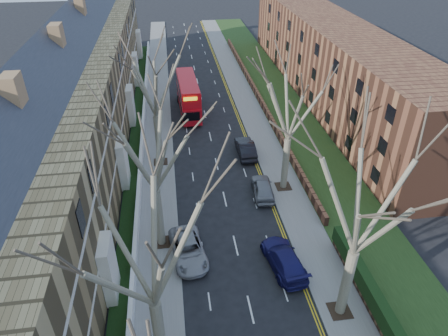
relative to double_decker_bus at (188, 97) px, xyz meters
name	(u,v)px	position (x,y,z in m)	size (l,w,h in m)	color
pavement_left	(158,117)	(-4.03, -1.15, -2.00)	(3.00, 102.00, 0.12)	slate
pavement_right	(251,111)	(7.97, -1.15, -2.00)	(3.00, 102.00, 0.12)	slate
terrace_left	(76,106)	(-11.67, -9.15, 3.47)	(9.70, 78.00, 13.60)	olive
flats_right	(330,60)	(19.43, 2.85, 2.92)	(13.97, 54.00, 10.00)	brown
front_wall_left	(142,145)	(-5.68, -9.15, -1.44)	(0.30, 78.00, 1.00)	white
grass_verge_right	(285,108)	(12.47, -1.15, -1.91)	(6.00, 102.00, 0.06)	#1D3613
tree_left_mid	(146,242)	(-3.73, -34.15, 7.49)	(10.50, 10.50, 14.71)	brown
tree_left_far	(150,140)	(-3.73, -24.15, 7.18)	(10.15, 10.15, 14.22)	brown
tree_left_dist	(152,74)	(-3.73, -12.15, 7.49)	(10.50, 10.50, 14.71)	brown
tree_right_mid	(368,194)	(7.67, -32.15, 7.49)	(10.50, 10.50, 14.71)	brown
tree_right_far	(292,96)	(7.67, -18.15, 7.18)	(10.15, 10.15, 14.22)	brown
double_decker_bus	(188,97)	(0.00, 0.00, 0.00)	(2.82, 10.06, 4.22)	red
car_left_far	(188,250)	(-1.73, -25.84, -1.35)	(2.37, 5.13, 1.43)	gray
car_right_near	(284,259)	(5.08, -27.77, -1.30)	(2.13, 5.24, 1.52)	navy
car_right_mid	(263,188)	(5.48, -18.94, -1.31)	(1.78, 4.43, 1.51)	gray
car_right_far	(246,148)	(5.26, -11.71, -1.26)	(1.69, 4.85, 1.60)	black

